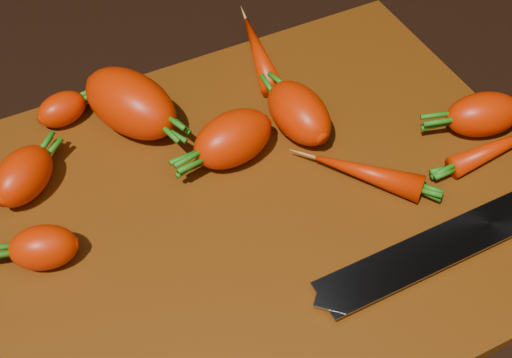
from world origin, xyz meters
name	(u,v)px	position (x,y,z in m)	size (l,w,h in m)	color
ground	(261,213)	(0.00, 0.00, -0.01)	(2.00, 2.00, 0.01)	black
cutting_board	(261,205)	(0.00, 0.00, 0.01)	(0.50, 0.40, 0.01)	#5F2D09
carrot_0	(23,176)	(-0.18, 0.10, 0.03)	(0.06, 0.04, 0.04)	red
carrot_1	(44,248)	(-0.18, 0.02, 0.03)	(0.05, 0.04, 0.04)	red
carrot_2	(130,103)	(-0.07, 0.13, 0.04)	(0.10, 0.06, 0.06)	red
carrot_3	(299,113)	(0.07, 0.06, 0.04)	(0.08, 0.05, 0.05)	red
carrot_4	(233,139)	(0.00, 0.06, 0.04)	(0.08, 0.05, 0.05)	red
carrot_5	(62,109)	(-0.12, 0.17, 0.03)	(0.05, 0.03, 0.03)	red
carrot_6	(483,114)	(0.22, -0.02, 0.03)	(0.07, 0.04, 0.04)	red
carrot_7	(259,52)	(0.08, 0.17, 0.02)	(0.11, 0.02, 0.02)	red
carrot_8	(503,145)	(0.22, -0.05, 0.02)	(0.12, 0.02, 0.02)	red
carrot_9	(368,173)	(0.09, -0.02, 0.02)	(0.10, 0.02, 0.02)	red
knife	(451,242)	(0.11, -0.11, 0.02)	(0.33, 0.04, 0.02)	gray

